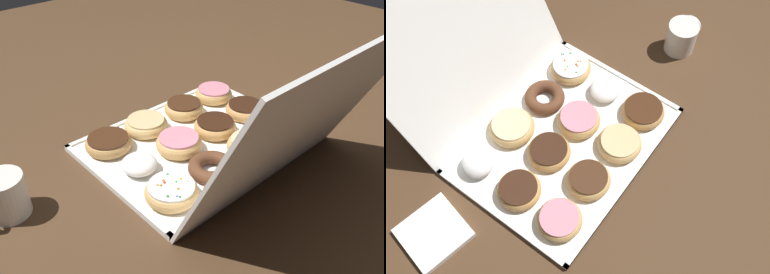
{
  "view_description": "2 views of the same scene",
  "coord_description": "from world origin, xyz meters",
  "views": [
    {
      "loc": [
        0.61,
        0.64,
        0.62
      ],
      "look_at": [
        0.05,
        0.03,
        0.06
      ],
      "focal_mm": 38.22,
      "sensor_mm": 36.0,
      "label": 1
    },
    {
      "loc": [
        -0.45,
        -0.37,
        1.05
      ],
      "look_at": [
        0.01,
        -0.04,
        0.06
      ],
      "focal_mm": 41.8,
      "sensor_mm": 36.0,
      "label": 2
    }
  ],
  "objects": [
    {
      "name": "chocolate_frosted_donut_5",
      "position": [
        -0.06,
        0.01,
        0.03
      ],
      "size": [
        0.11,
        0.11,
        0.04
      ],
      "color": "tan",
      "rests_on": "donut_box"
    },
    {
      "name": "chocolate_frosted_donut_1",
      "position": [
        -0.06,
        -0.12,
        0.03
      ],
      "size": [
        0.11,
        0.11,
        0.04
      ],
      "color": "tan",
      "rests_on": "donut_box"
    },
    {
      "name": "chocolate_frosted_donut_4",
      "position": [
        -0.19,
        -0.0,
        0.03
      ],
      "size": [
        0.11,
        0.11,
        0.04
      ],
      "color": "tan",
      "rests_on": "donut_box"
    },
    {
      "name": "sprinkle_donut_11",
      "position": [
        0.19,
        0.12,
        0.03
      ],
      "size": [
        0.12,
        0.12,
        0.04
      ],
      "color": "tan",
      "rests_on": "donut_box"
    },
    {
      "name": "donut_box",
      "position": [
        0.0,
        0.0,
        0.01
      ],
      "size": [
        0.54,
        0.42,
        0.01
      ],
      "color": "white",
      "rests_on": "ground"
    },
    {
      "name": "powdered_filled_donut_8",
      "position": [
        -0.19,
        0.13,
        0.03
      ],
      "size": [
        0.08,
        0.08,
        0.05
      ],
      "color": "white",
      "rests_on": "donut_box"
    },
    {
      "name": "glazed_ring_donut_9",
      "position": [
        -0.06,
        0.13,
        0.03
      ],
      "size": [
        0.12,
        0.12,
        0.04
      ],
      "color": "tan",
      "rests_on": "donut_box"
    },
    {
      "name": "powdered_filled_donut_7",
      "position": [
        0.19,
        -0.0,
        0.03
      ],
      "size": [
        0.09,
        0.09,
        0.04
      ],
      "color": "white",
      "rests_on": "donut_box"
    },
    {
      "name": "box_lid_open",
      "position": [
        0.0,
        0.3,
        0.2
      ],
      "size": [
        0.54,
        0.19,
        0.39
      ],
      "primitive_type": "cube",
      "rotation": [
        1.14,
        0.0,
        0.0
      ],
      "color": "white",
      "rests_on": "ground"
    },
    {
      "name": "chocolate_frosted_donut_3",
      "position": [
        0.19,
        -0.12,
        0.03
      ],
      "size": [
        0.12,
        0.12,
        0.04
      ],
      "color": "tan",
      "rests_on": "donut_box"
    },
    {
      "name": "chocolate_cake_ring_donut_10",
      "position": [
        0.07,
        0.12,
        0.03
      ],
      "size": [
        0.11,
        0.11,
        0.03
      ],
      "color": "#59331E",
      "rests_on": "donut_box"
    },
    {
      "name": "pink_frosted_donut_0",
      "position": [
        -0.19,
        -0.13,
        0.03
      ],
      "size": [
        0.11,
        0.11,
        0.04
      ],
      "color": "tan",
      "rests_on": "donut_box"
    },
    {
      "name": "coffee_mug",
      "position": [
        0.47,
        -0.08,
        0.05
      ],
      "size": [
        0.11,
        0.09,
        0.09
      ],
      "color": "white",
      "rests_on": "ground"
    },
    {
      "name": "napkin_stack",
      "position": [
        -0.39,
        0.1,
        0.01
      ],
      "size": [
        0.17,
        0.17,
        0.02
      ],
      "primitive_type": "cube",
      "rotation": [
        0.0,
        0.0,
        -0.19
      ],
      "color": "white",
      "rests_on": "ground"
    },
    {
      "name": "pink_frosted_donut_6",
      "position": [
        0.06,
        0.0,
        0.03
      ],
      "size": [
        0.12,
        0.12,
        0.04
      ],
      "color": "tan",
      "rests_on": "donut_box"
    },
    {
      "name": "glazed_ring_donut_2",
      "position": [
        0.07,
        -0.13,
        0.03
      ],
      "size": [
        0.12,
        0.12,
        0.04
      ],
      "color": "#E5B770",
      "rests_on": "donut_box"
    },
    {
      "name": "ground_plane",
      "position": [
        0.0,
        0.0,
        0.0
      ],
      "size": [
        3.0,
        3.0,
        0.0
      ],
      "primitive_type": "plane",
      "color": "#4C331E"
    }
  ]
}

